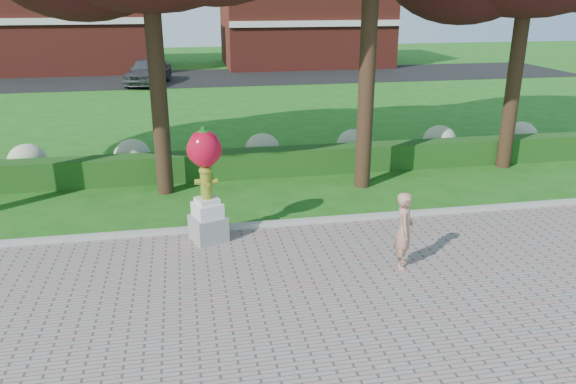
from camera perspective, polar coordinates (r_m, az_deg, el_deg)
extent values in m
plane|color=#1E5A16|center=(10.52, -1.66, -10.18)|extent=(100.00, 100.00, 0.00)
cube|color=#ADADA5|center=(13.15, -3.75, -3.47)|extent=(40.00, 0.18, 0.15)
cube|color=#1F4614|center=(16.79, -5.49, 2.83)|extent=(24.00, 0.70, 0.80)
ellipsoid|color=#BDC294|center=(18.24, -24.96, 2.91)|extent=(1.10, 1.10, 0.99)
ellipsoid|color=#BDC294|center=(17.72, -15.54, 3.60)|extent=(1.10, 1.10, 0.99)
ellipsoid|color=#BDC294|center=(17.81, -2.61, 4.39)|extent=(1.10, 1.10, 0.99)
ellipsoid|color=#BDC294|center=(18.46, 6.68, 4.82)|extent=(1.10, 1.10, 0.99)
ellipsoid|color=#BDC294|center=(19.55, 15.14, 5.11)|extent=(1.10, 1.10, 0.99)
ellipsoid|color=#BDC294|center=(21.01, 22.58, 5.26)|extent=(1.10, 1.10, 0.99)
cube|color=black|center=(37.41, -8.65, 11.40)|extent=(50.00, 8.00, 0.02)
cube|color=maroon|center=(43.90, -22.95, 15.91)|extent=(14.00, 8.00, 7.00)
cube|color=maroon|center=(44.08, 1.66, 16.99)|extent=(12.00, 8.00, 6.40)
cylinder|color=black|center=(15.18, -13.12, 11.01)|extent=(0.44, 0.44, 6.16)
cylinder|color=black|center=(15.41, 8.11, 13.53)|extent=(0.44, 0.44, 7.28)
cylinder|color=black|center=(18.55, 22.07, 11.16)|extent=(0.44, 0.44, 5.88)
cube|color=gray|center=(12.53, -8.08, -3.64)|extent=(0.89, 0.89, 0.56)
cube|color=silver|center=(12.36, -8.18, -1.78)|extent=(0.72, 0.72, 0.31)
cube|color=silver|center=(12.29, -8.23, -0.86)|extent=(0.57, 0.57, 0.11)
cylinder|color=olive|center=(12.16, -8.31, 0.77)|extent=(0.25, 0.25, 0.63)
ellipsoid|color=olive|center=(12.07, -8.38, 2.17)|extent=(0.29, 0.29, 0.20)
cylinder|color=olive|center=(12.14, -9.17, 1.01)|extent=(0.13, 0.12, 0.12)
cylinder|color=olive|center=(12.15, -7.48, 1.12)|extent=(0.13, 0.12, 0.12)
cylinder|color=olive|center=(11.98, -8.29, 0.82)|extent=(0.13, 0.13, 0.13)
cylinder|color=olive|center=(12.04, -8.40, 2.58)|extent=(0.09, 0.09, 0.06)
ellipsoid|color=red|center=(11.93, -8.50, 4.37)|extent=(0.70, 0.63, 0.81)
ellipsoid|color=red|center=(11.93, -9.46, 4.21)|extent=(0.34, 0.34, 0.52)
ellipsoid|color=red|center=(11.95, -7.53, 4.33)|extent=(0.34, 0.34, 0.52)
cylinder|color=#166116|center=(11.84, -8.59, 6.25)|extent=(0.11, 0.11, 0.13)
ellipsoid|color=#166116|center=(11.84, -8.59, 6.10)|extent=(0.27, 0.27, 0.09)
imported|color=tan|center=(11.26, 11.73, -3.83)|extent=(0.57, 0.67, 1.56)
imported|color=#414248|center=(35.18, -14.04, 11.85)|extent=(3.09, 4.95, 1.57)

